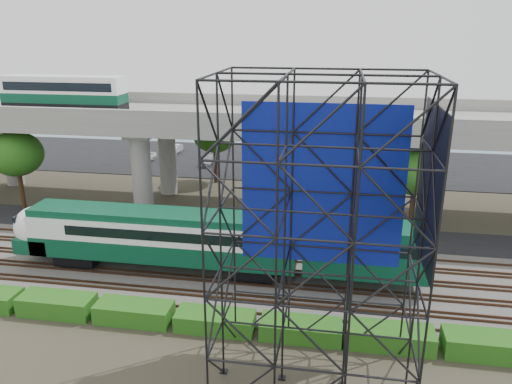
# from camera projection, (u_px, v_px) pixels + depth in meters

# --- Properties ---
(ground) EXTENTS (140.00, 140.00, 0.00)m
(ground) POSITION_uv_depth(u_px,v_px,m) (217.00, 291.00, 33.44)
(ground) COLOR #474233
(ground) RESTS_ON ground
(ballast_bed) EXTENTS (90.00, 12.00, 0.20)m
(ballast_bed) POSITION_uv_depth(u_px,v_px,m) (223.00, 276.00, 35.28)
(ballast_bed) COLOR slate
(ballast_bed) RESTS_ON ground
(service_road) EXTENTS (90.00, 5.00, 0.08)m
(service_road) POSITION_uv_depth(u_px,v_px,m) (246.00, 230.00, 43.26)
(service_road) COLOR black
(service_road) RESTS_ON ground
(parking_lot) EXTENTS (90.00, 18.00, 0.08)m
(parking_lot) POSITION_uv_depth(u_px,v_px,m) (279.00, 162.00, 65.25)
(parking_lot) COLOR black
(parking_lot) RESTS_ON ground
(harbor_water) EXTENTS (140.00, 40.00, 0.03)m
(harbor_water) POSITION_uv_depth(u_px,v_px,m) (295.00, 130.00, 85.84)
(harbor_water) COLOR #446470
(harbor_water) RESTS_ON ground
(rail_tracks) EXTENTS (90.00, 9.52, 0.16)m
(rail_tracks) POSITION_uv_depth(u_px,v_px,m) (223.00, 273.00, 35.23)
(rail_tracks) COLOR #472D1E
(rail_tracks) RESTS_ON ballast_bed
(commuter_train) EXTENTS (29.30, 3.06, 4.30)m
(commuter_train) POSITION_uv_depth(u_px,v_px,m) (191.00, 237.00, 34.76)
(commuter_train) COLOR black
(commuter_train) RESTS_ON rail_tracks
(overpass) EXTENTS (80.00, 12.00, 12.40)m
(overpass) POSITION_uv_depth(u_px,v_px,m) (242.00, 125.00, 46.05)
(overpass) COLOR #9E9B93
(overpass) RESTS_ON ground
(scaffold_tower) EXTENTS (9.36, 6.36, 15.00)m
(scaffold_tower) POSITION_uv_depth(u_px,v_px,m) (318.00, 245.00, 22.53)
(scaffold_tower) COLOR black
(scaffold_tower) RESTS_ON ground
(hedge_strip) EXTENTS (34.60, 1.80, 1.20)m
(hedge_strip) POSITION_uv_depth(u_px,v_px,m) (215.00, 320.00, 29.08)
(hedge_strip) COLOR #1B4F12
(hedge_strip) RESTS_ON ground
(trees) EXTENTS (40.94, 16.94, 7.69)m
(trees) POSITION_uv_depth(u_px,v_px,m) (208.00, 151.00, 47.55)
(trees) COLOR #382314
(trees) RESTS_ON ground
(suv) EXTENTS (5.18, 2.67, 1.40)m
(suv) POSITION_uv_depth(u_px,v_px,m) (221.00, 224.00, 42.62)
(suv) COLOR black
(suv) RESTS_ON service_road
(parked_cars) EXTENTS (37.59, 9.30, 1.25)m
(parked_cars) POSITION_uv_depth(u_px,v_px,m) (277.00, 158.00, 64.72)
(parked_cars) COLOR white
(parked_cars) RESTS_ON parking_lot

